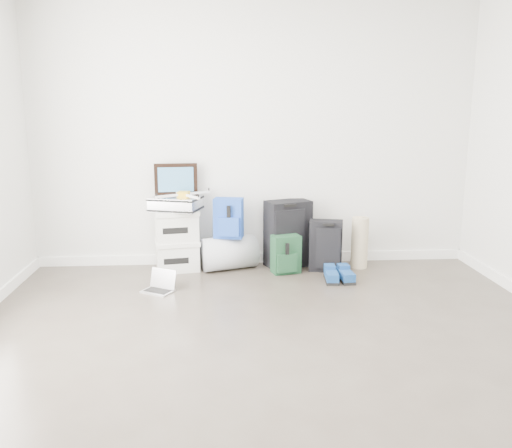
{
  "coord_description": "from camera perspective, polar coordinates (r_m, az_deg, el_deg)",
  "views": [
    {
      "loc": [
        -0.36,
        -3.05,
        1.63
      ],
      "look_at": [
        -0.02,
        1.9,
        0.55
      ],
      "focal_mm": 38.0,
      "sensor_mm": 36.0,
      "label": 1
    }
  ],
  "objects": [
    {
      "name": "blue_backpack",
      "position": [
        5.4,
        -2.91,
        0.54
      ],
      "size": [
        0.31,
        0.25,
        0.4
      ],
      "rotation": [
        0.0,
        0.0,
        -0.19
      ],
      "color": "navy",
      "rests_on": "duffel_bag"
    },
    {
      "name": "painting",
      "position": [
        5.5,
        -8.43,
        4.67
      ],
      "size": [
        0.43,
        0.06,
        0.32
      ],
      "rotation": [
        0.0,
        0.0,
        0.07
      ],
      "color": "black",
      "rests_on": "briefcase"
    },
    {
      "name": "rolled_rug",
      "position": [
        5.64,
        10.85,
        -1.94
      ],
      "size": [
        0.17,
        0.17,
        0.52
      ],
      "primitive_type": "cylinder",
      "color": "tan",
      "rests_on": "ground"
    },
    {
      "name": "shoes",
      "position": [
        5.23,
        8.66,
        -5.42
      ],
      "size": [
        0.28,
        0.31,
        0.1
      ],
      "rotation": [
        0.0,
        0.0,
        -0.02
      ],
      "color": "black",
      "rests_on": "ground"
    },
    {
      "name": "green_backpack",
      "position": [
        5.38,
        3.18,
        -3.28
      ],
      "size": [
        0.3,
        0.25,
        0.38
      ],
      "rotation": [
        0.0,
        0.0,
        0.24
      ],
      "color": "#123320",
      "rests_on": "ground"
    },
    {
      "name": "duffel_bag",
      "position": [
        5.52,
        -2.87,
        -3.06
      ],
      "size": [
        0.62,
        0.49,
        0.34
      ],
      "primitive_type": "cylinder",
      "rotation": [
        0.0,
        1.57,
        0.32
      ],
      "color": "#96989E",
      "rests_on": "ground"
    },
    {
      "name": "briefcase",
      "position": [
        5.44,
        -8.43,
        2.16
      ],
      "size": [
        0.55,
        0.47,
        0.13
      ],
      "primitive_type": "cube",
      "rotation": [
        0.0,
        0.0,
        -0.31
      ],
      "color": "#B2B2B7",
      "rests_on": "boxes_stack"
    },
    {
      "name": "ground",
      "position": [
        3.47,
        2.57,
        -15.67
      ],
      "size": [
        5.0,
        5.0,
        0.0
      ],
      "primitive_type": "plane",
      "color": "#3B332B",
      "rests_on": "ground"
    },
    {
      "name": "laptop",
      "position": [
        4.98,
        -10.08,
        -6.44
      ],
      "size": [
        0.32,
        0.3,
        0.19
      ],
      "rotation": [
        0.0,
        0.0,
        -0.53
      ],
      "color": "silver",
      "rests_on": "ground"
    },
    {
      "name": "boxes_stack",
      "position": [
        5.52,
        -8.31,
        -1.65
      ],
      "size": [
        0.48,
        0.42,
        0.62
      ],
      "rotation": [
        0.0,
        0.0,
        0.17
      ],
      "color": "silver",
      "rests_on": "ground"
    },
    {
      "name": "carry_on",
      "position": [
        5.48,
        7.37,
        -2.29
      ],
      "size": [
        0.36,
        0.27,
        0.51
      ],
      "rotation": [
        0.0,
        0.0,
        -0.22
      ],
      "color": "black",
      "rests_on": "ground"
    },
    {
      "name": "large_suitcase",
      "position": [
        5.58,
        3.38,
        -1.03
      ],
      "size": [
        0.5,
        0.41,
        0.69
      ],
      "rotation": [
        0.0,
        0.0,
        0.35
      ],
      "color": "black",
      "rests_on": "ground"
    },
    {
      "name": "room_envelope",
      "position": [
        3.09,
        2.85,
        14.03
      ],
      "size": [
        4.52,
        5.02,
        2.71
      ],
      "color": "silver",
      "rests_on": "ground"
    },
    {
      "name": "drone",
      "position": [
        5.4,
        -7.63,
        3.12
      ],
      "size": [
        0.52,
        0.52,
        0.05
      ],
      "rotation": [
        0.0,
        0.0,
        -0.22
      ],
      "color": "gold",
      "rests_on": "briefcase"
    }
  ]
}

